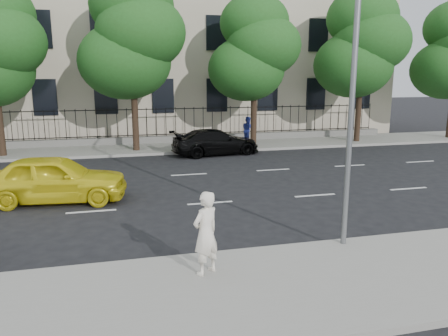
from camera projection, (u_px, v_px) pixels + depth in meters
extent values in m
plane|color=black|center=(228.00, 227.00, 12.93)|extent=(120.00, 120.00, 0.00)
cube|color=gray|center=(275.00, 288.00, 9.12)|extent=(60.00, 4.00, 0.15)
cube|color=gray|center=(170.00, 148.00, 26.19)|extent=(60.00, 4.00, 0.15)
cube|color=beige|center=(152.00, 11.00, 32.81)|extent=(34.00, 12.00, 18.00)
cube|color=slate|center=(166.00, 139.00, 27.74)|extent=(30.00, 0.50, 0.40)
cube|color=black|center=(166.00, 134.00, 27.68)|extent=(28.80, 0.05, 0.05)
cube|color=black|center=(166.00, 109.00, 27.34)|extent=(28.80, 0.05, 0.05)
cylinder|color=slate|center=(353.00, 86.00, 10.45)|extent=(0.14, 0.14, 8.00)
cylinder|color=#382619|center=(0.00, 128.00, 22.98)|extent=(0.36, 0.36, 2.97)
ellipsoid|color=#21511B|center=(1.00, 42.00, 21.98)|extent=(4.50, 4.50, 3.70)
cylinder|color=#382619|center=(135.00, 121.00, 24.59)|extent=(0.36, 0.36, 3.32)
ellipsoid|color=#21511B|center=(125.00, 61.00, 24.08)|extent=(5.13, 5.13, 4.21)
ellipsoid|color=#21511B|center=(141.00, 33.00, 23.50)|extent=(4.86, 4.86, 4.00)
ellipsoid|color=#21511B|center=(132.00, 5.00, 23.65)|extent=(4.59, 4.59, 3.78)
cylinder|color=#382619|center=(254.00, 120.00, 26.26)|extent=(0.36, 0.36, 3.08)
ellipsoid|color=#21511B|center=(246.00, 69.00, 25.81)|extent=(4.56, 4.56, 3.74)
ellipsoid|color=#21511B|center=(264.00, 46.00, 25.27)|extent=(4.32, 4.32, 3.55)
ellipsoid|color=#21511B|center=(255.00, 23.00, 25.46)|extent=(4.08, 4.08, 3.36)
cylinder|color=#382619|center=(358.00, 116.00, 27.89)|extent=(0.36, 0.36, 3.22)
ellipsoid|color=#21511B|center=(353.00, 65.00, 27.40)|extent=(4.94, 4.94, 4.06)
ellipsoid|color=#21511B|center=(372.00, 41.00, 26.84)|extent=(4.68, 4.68, 3.85)
ellipsoid|color=#21511B|center=(362.00, 18.00, 27.00)|extent=(4.42, 4.42, 3.64)
ellipsoid|color=#21511B|center=(447.00, 70.00, 29.11)|extent=(4.75, 4.75, 3.90)
imported|color=yellow|center=(54.00, 179.00, 15.28)|extent=(5.13, 2.53, 1.68)
imported|color=black|center=(216.00, 142.00, 24.22)|extent=(5.12, 2.64, 1.42)
imported|color=white|center=(206.00, 233.00, 9.42)|extent=(0.81, 0.74, 1.87)
imported|color=#283499|center=(248.00, 130.00, 27.25)|extent=(0.77, 0.91, 1.66)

